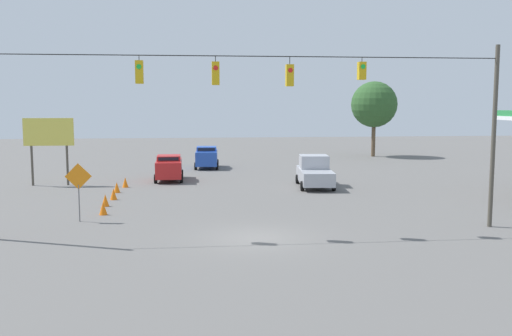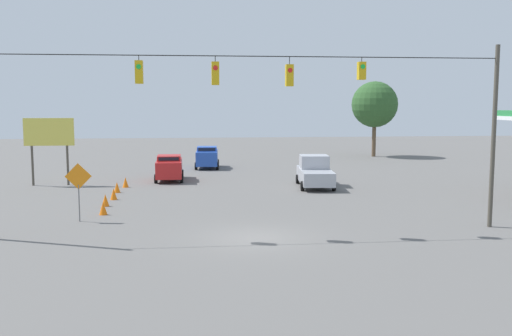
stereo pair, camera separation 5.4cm
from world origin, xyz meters
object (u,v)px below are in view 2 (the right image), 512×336
at_px(traffic_cone_fifth, 126,182).
at_px(work_zone_sign, 78,181).
at_px(sedan_red_withflow_far, 169,167).
at_px(sedan_blue_withflow_deep, 207,157).
at_px(traffic_cone_second, 105,200).
at_px(traffic_cone_fourth, 117,187).
at_px(roadside_billboard, 49,137).
at_px(tree_horizon_left, 375,105).
at_px(overhead_signal_span, 250,112).
at_px(traffic_cone_nearest, 103,208).
at_px(pickup_truck_silver_oncoming_far, 315,172).
at_px(traffic_cone_third, 114,194).

xyz_separation_m(traffic_cone_fifth, work_zone_sign, (0.89, 11.15, 1.64)).
height_order(sedan_red_withflow_far, sedan_blue_withflow_deep, sedan_blue_withflow_deep).
distance_m(traffic_cone_second, traffic_cone_fifth, 7.15).
relative_size(traffic_cone_second, traffic_cone_fourth, 1.00).
relative_size(roadside_billboard, tree_horizon_left, 0.59).
xyz_separation_m(overhead_signal_span, sedan_red_withflow_far, (4.28, -17.58, -4.36)).
relative_size(traffic_cone_fifth, tree_horizon_left, 0.09).
distance_m(traffic_cone_second, work_zone_sign, 4.37).
height_order(sedan_red_withflow_far, tree_horizon_left, tree_horizon_left).
bearing_deg(traffic_cone_fifth, work_zone_sign, 85.42).
bearing_deg(traffic_cone_nearest, pickup_truck_silver_oncoming_far, -146.57).
distance_m(pickup_truck_silver_oncoming_far, traffic_cone_second, 14.47).
xyz_separation_m(traffic_cone_third, work_zone_sign, (0.78, 6.17, 1.64)).
xyz_separation_m(traffic_cone_fourth, work_zone_sign, (0.62, 8.86, 1.64)).
relative_size(traffic_cone_nearest, roadside_billboard, 0.15).
bearing_deg(traffic_cone_third, traffic_cone_fifth, -91.31).
relative_size(traffic_cone_nearest, traffic_cone_third, 1.00).
bearing_deg(tree_horizon_left, pickup_truck_silver_oncoming_far, 62.55).
distance_m(traffic_cone_nearest, traffic_cone_fifth, 9.59).
distance_m(traffic_cone_nearest, roadside_billboard, 12.70).
height_order(traffic_cone_nearest, traffic_cone_fifth, same).
bearing_deg(traffic_cone_fifth, traffic_cone_third, 88.69).
bearing_deg(traffic_cone_second, traffic_cone_third, -94.08).
height_order(sedan_red_withflow_far, work_zone_sign, work_zone_sign).
xyz_separation_m(sedan_red_withflow_far, traffic_cone_fourth, (3.10, 5.43, -0.63)).
relative_size(pickup_truck_silver_oncoming_far, sedan_red_withflow_far, 1.27).
height_order(overhead_signal_span, work_zone_sign, overhead_signal_span).
bearing_deg(roadside_billboard, traffic_cone_fifth, 163.57).
relative_size(traffic_cone_second, roadside_billboard, 0.15).
bearing_deg(overhead_signal_span, traffic_cone_third, -52.65).
xyz_separation_m(overhead_signal_span, traffic_cone_nearest, (7.12, -4.85, -5.00)).
bearing_deg(sedan_blue_withflow_deep, traffic_cone_fourth, 65.32).
bearing_deg(work_zone_sign, sedan_red_withflow_far, -104.58).
height_order(overhead_signal_span, traffic_cone_fourth, overhead_signal_span).
relative_size(traffic_cone_fourth, work_zone_sign, 0.24).
xyz_separation_m(sedan_red_withflow_far, work_zone_sign, (3.72, 14.30, 1.01)).
bearing_deg(traffic_cone_nearest, traffic_cone_fourth, -88.00).
bearing_deg(tree_horizon_left, overhead_signal_span, 64.12).
distance_m(sedan_red_withflow_far, traffic_cone_second, 10.76).
xyz_separation_m(overhead_signal_span, work_zone_sign, (8.00, -3.29, -3.35)).
distance_m(sedan_blue_withflow_deep, traffic_cone_second, 19.06).
bearing_deg(overhead_signal_span, roadside_billboard, -52.24).
distance_m(overhead_signal_span, traffic_cone_second, 11.51).
distance_m(overhead_signal_span, roadside_billboard, 20.33).
distance_m(roadside_billboard, tree_horizon_left, 34.41).
relative_size(pickup_truck_silver_oncoming_far, traffic_cone_second, 7.82).
relative_size(pickup_truck_silver_oncoming_far, sedan_blue_withflow_deep, 1.31).
bearing_deg(pickup_truck_silver_oncoming_far, traffic_cone_third, 16.70).
distance_m(sedan_red_withflow_far, work_zone_sign, 14.81).
xyz_separation_m(pickup_truck_silver_oncoming_far, roadside_billboard, (18.14, -2.65, 2.38)).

